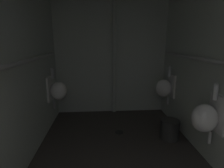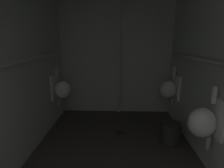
{
  "view_description": "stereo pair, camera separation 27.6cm",
  "coord_description": "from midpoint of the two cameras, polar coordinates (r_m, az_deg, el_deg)",
  "views": [
    {
      "loc": [
        -0.23,
        0.12,
        1.54
      ],
      "look_at": [
        -0.05,
        2.8,
        0.88
      ],
      "focal_mm": 28.24,
      "sensor_mm": 36.0,
      "label": 1
    },
    {
      "loc": [
        0.05,
        0.12,
        1.54
      ],
      "look_at": [
        -0.05,
        2.8,
        0.88
      ],
      "focal_mm": 28.24,
      "sensor_mm": 36.0,
      "label": 2
    }
  ],
  "objects": [
    {
      "name": "floor_drain",
      "position": [
        3.15,
        5.09,
        -15.42
      ],
      "size": [
        0.14,
        0.14,
        0.01
      ],
      "primitive_type": "cylinder",
      "color": "black",
      "rests_on": "ground"
    },
    {
      "name": "supply_pipe_left",
      "position": [
        2.06,
        -27.31,
        5.76
      ],
      "size": [
        0.06,
        3.16,
        0.06
      ],
      "color": "#B2B2B2"
    },
    {
      "name": "supply_pipe_right",
      "position": [
        2.16,
        35.38,
        5.06
      ],
      "size": [
        0.06,
        3.28,
        0.06
      ],
      "color": "#B2B2B2"
    },
    {
      "name": "urinal_right_far",
      "position": [
        3.49,
        20.25,
        -1.52
      ],
      "size": [
        0.32,
        0.3,
        0.76
      ],
      "color": "white"
    },
    {
      "name": "wall_back",
      "position": [
        3.75,
        3.44,
        9.1
      ],
      "size": [
        2.43,
        0.06,
        2.46
      ],
      "primitive_type": "cube",
      "color": "#B8C0B6",
      "rests_on": "ground"
    },
    {
      "name": "wall_left",
      "position": [
        2.12,
        -29.12,
        3.76
      ],
      "size": [
        0.06,
        3.94,
        2.46
      ],
      "primitive_type": "cube",
      "color": "#B8C0B6",
      "rests_on": "ground"
    },
    {
      "name": "standpipe_back_wall",
      "position": [
        3.64,
        4.51,
        8.95
      ],
      "size": [
        0.08,
        0.08,
        2.41
      ],
      "primitive_type": "cylinder",
      "color": "#B8C0B6",
      "rests_on": "ground"
    },
    {
      "name": "waste_bin",
      "position": [
        3.02,
        21.07,
        -14.43
      ],
      "size": [
        0.29,
        0.29,
        0.31
      ],
      "primitive_type": "cylinder",
      "color": "#2D2D2D",
      "rests_on": "ground"
    },
    {
      "name": "urinal_left_mid",
      "position": [
        3.38,
        -13.8,
        -1.57
      ],
      "size": [
        0.32,
        0.3,
        0.76
      ],
      "color": "white"
    },
    {
      "name": "urinal_right_mid",
      "position": [
        2.31,
        30.75,
        -10.45
      ],
      "size": [
        0.32,
        0.3,
        0.76
      ],
      "color": "white"
    }
  ]
}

